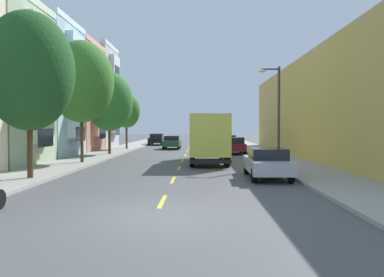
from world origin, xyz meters
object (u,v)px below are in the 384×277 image
(parked_wagon_sky, at_px, (227,141))
(parked_sedan_silver, at_px, (267,162))
(street_tree_third, at_px, (109,102))
(delivery_box_truck, at_px, (208,135))
(street_tree_farthest, at_px, (126,110))
(street_tree_nearest, at_px, (29,71))
(street_tree_second, at_px, (81,82))
(street_lamp, at_px, (276,107))
(parked_sedan_teal, at_px, (224,140))
(parked_wagon_black, at_px, (157,139))
(moving_forest_sedan, at_px, (172,142))
(parked_hatchback_burgundy, at_px, (234,146))

(parked_wagon_sky, distance_m, parked_sedan_silver, 24.78)
(street_tree_third, distance_m, delivery_box_truck, 10.83)
(street_tree_farthest, bearing_deg, street_tree_third, -90.00)
(street_tree_nearest, xyz_separation_m, street_tree_second, (0.00, 7.55, 0.42))
(street_tree_nearest, height_order, street_lamp, street_tree_nearest)
(parked_sedan_teal, height_order, parked_sedan_silver, same)
(street_tree_farthest, height_order, parked_wagon_black, street_tree_farthest)
(street_tree_second, height_order, street_tree_third, street_tree_second)
(street_tree_second, bearing_deg, delivery_box_truck, 7.08)
(parked_sedan_silver, distance_m, moving_forest_sedan, 24.44)
(parked_wagon_black, distance_m, parked_sedan_teal, 8.98)
(street_tree_farthest, xyz_separation_m, parked_wagon_black, (1.92, 11.11, -3.31))
(street_tree_second, relative_size, parked_wagon_sky, 1.66)
(street_tree_third, bearing_deg, parked_hatchback_burgundy, 9.84)
(parked_wagon_sky, xyz_separation_m, parked_sedan_teal, (0.14, 6.80, -0.05))
(street_tree_farthest, distance_m, moving_forest_sedan, 6.05)
(street_tree_nearest, bearing_deg, parked_sedan_teal, 71.64)
(parked_wagon_black, bearing_deg, moving_forest_sedan, -73.59)
(parked_sedan_teal, height_order, moving_forest_sedan, same)
(street_tree_nearest, relative_size, delivery_box_truck, 0.93)
(street_tree_farthest, distance_m, parked_sedan_silver, 24.39)
(parked_wagon_black, xyz_separation_m, parked_hatchback_burgundy, (8.75, -16.81, -0.05))
(street_tree_nearest, height_order, street_tree_farthest, street_tree_nearest)
(parked_sedan_silver, bearing_deg, delivery_box_truck, 108.95)
(parked_sedan_teal, relative_size, parked_sedan_silver, 1.00)
(parked_wagon_black, bearing_deg, street_tree_third, -95.89)
(moving_forest_sedan, bearing_deg, street_tree_nearest, -100.56)
(parked_wagon_sky, bearing_deg, parked_sedan_silver, -89.78)
(parked_wagon_sky, xyz_separation_m, parked_sedan_silver, (0.10, -24.78, -0.05))
(parked_wagon_sky, relative_size, parked_sedan_silver, 1.04)
(parked_sedan_silver, bearing_deg, parked_wagon_sky, 90.22)
(moving_forest_sedan, bearing_deg, parked_wagon_black, 106.41)
(street_tree_second, relative_size, moving_forest_sedan, 1.74)
(street_tree_third, xyz_separation_m, parked_sedan_silver, (10.79, -14.07, -3.79))
(street_tree_farthest, relative_size, parked_wagon_black, 1.23)
(street_tree_farthest, distance_m, delivery_box_truck, 16.46)
(street_tree_farthest, height_order, moving_forest_sedan, street_tree_farthest)
(street_tree_second, xyz_separation_m, street_tree_farthest, (0.00, 15.10, -1.22))
(parked_sedan_teal, relative_size, moving_forest_sedan, 1.01)
(street_lamp, xyz_separation_m, delivery_box_truck, (-4.13, 1.84, -1.81))
(moving_forest_sedan, bearing_deg, delivery_box_truck, -77.40)
(street_tree_third, distance_m, parked_sedan_silver, 18.13)
(street_tree_farthest, xyz_separation_m, delivery_box_truck, (8.20, -14.08, -2.27))
(street_tree_nearest, xyz_separation_m, street_tree_farthest, (0.00, 22.65, -0.79))
(street_lamp, bearing_deg, parked_sedan_silver, -105.16)
(street_lamp, distance_m, parked_wagon_black, 29.11)
(parked_wagon_black, relative_size, parked_sedan_silver, 1.04)
(parked_wagon_sky, distance_m, parked_hatchback_burgundy, 8.86)
(street_tree_third, xyz_separation_m, parked_wagon_sky, (10.69, 10.72, -3.74))
(parked_sedan_teal, distance_m, parked_hatchback_burgundy, 15.67)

